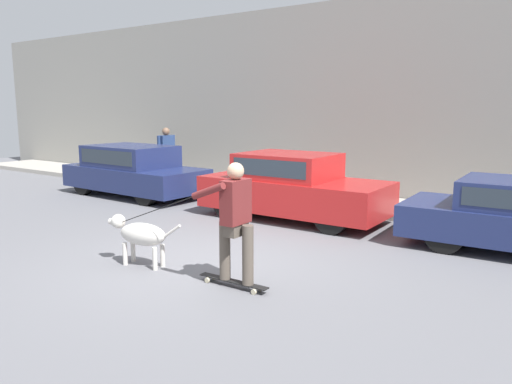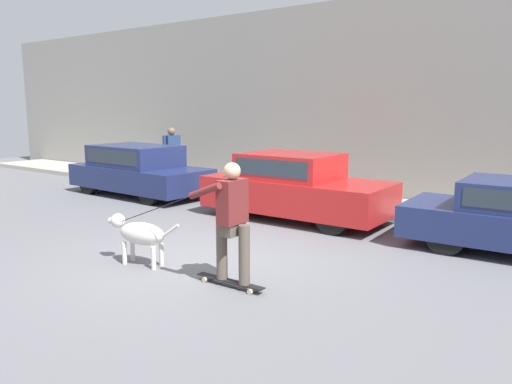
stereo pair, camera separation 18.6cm
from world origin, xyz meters
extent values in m
plane|color=slate|center=(0.00, 0.00, 0.00)|extent=(36.00, 36.00, 0.00)
cube|color=gray|center=(0.00, 6.47, 2.49)|extent=(32.00, 0.30, 4.97)
cube|color=#A39E93|center=(0.00, 5.32, 0.07)|extent=(30.00, 1.97, 0.14)
cylinder|color=black|center=(-4.06, 4.08, 0.33)|extent=(0.66, 0.22, 0.66)
cylinder|color=black|center=(-4.11, 2.60, 0.33)|extent=(0.66, 0.22, 0.66)
cylinder|color=black|center=(-6.56, 4.16, 0.33)|extent=(0.66, 0.22, 0.66)
cylinder|color=black|center=(-6.60, 2.68, 0.33)|extent=(0.66, 0.22, 0.66)
cube|color=navy|center=(-5.33, 3.38, 0.49)|extent=(4.07, 1.85, 0.58)
cube|color=navy|center=(-5.49, 3.38, 1.05)|extent=(2.35, 1.62, 0.55)
cube|color=#28333D|center=(-5.52, 2.60, 1.08)|extent=(2.03, 0.08, 0.35)
cylinder|color=black|center=(0.77, 4.11, 0.33)|extent=(0.67, 0.21, 0.66)
cylinder|color=black|center=(0.78, 2.67, 0.33)|extent=(0.67, 0.21, 0.66)
cylinder|color=black|center=(-1.66, 4.08, 0.33)|extent=(0.67, 0.21, 0.66)
cylinder|color=black|center=(-1.65, 2.65, 0.33)|extent=(0.67, 0.21, 0.66)
cube|color=#B21E1E|center=(-0.44, 3.38, 0.53)|extent=(3.93, 1.71, 0.66)
cube|color=#B21E1E|center=(-0.60, 3.37, 1.12)|extent=(1.94, 1.53, 0.52)
cube|color=#28333D|center=(-0.59, 2.62, 1.15)|extent=(1.69, 0.03, 0.34)
cylinder|color=black|center=(2.78, 4.03, 0.32)|extent=(0.65, 0.22, 0.64)
cylinder|color=black|center=(2.83, 2.62, 0.32)|extent=(0.65, 0.22, 0.64)
cylinder|color=beige|center=(-0.91, -0.76, 0.17)|extent=(0.07, 0.07, 0.34)
cylinder|color=beige|center=(-0.94, -0.58, 0.17)|extent=(0.07, 0.07, 0.34)
cylinder|color=beige|center=(-0.37, -0.67, 0.17)|extent=(0.07, 0.07, 0.34)
cylinder|color=beige|center=(-0.40, -0.49, 0.17)|extent=(0.07, 0.07, 0.34)
ellipsoid|color=beige|center=(-0.66, -0.63, 0.48)|extent=(0.83, 0.45, 0.33)
sphere|color=beige|center=(-1.11, -0.70, 0.63)|extent=(0.22, 0.22, 0.22)
cylinder|color=beige|center=(-1.20, -0.71, 0.62)|extent=(0.13, 0.11, 0.10)
cylinder|color=beige|center=(-0.15, -0.55, 0.58)|extent=(0.32, 0.09, 0.24)
cylinder|color=beige|center=(0.59, -0.65, 0.04)|extent=(0.07, 0.03, 0.07)
cylinder|color=beige|center=(0.59, -0.50, 0.04)|extent=(0.07, 0.03, 0.07)
cylinder|color=beige|center=(1.36, -0.64, 0.04)|extent=(0.07, 0.03, 0.07)
cylinder|color=beige|center=(1.35, -0.49, 0.04)|extent=(0.07, 0.03, 0.07)
cube|color=black|center=(0.97, -0.57, 0.08)|extent=(1.06, 0.13, 0.02)
cylinder|color=brown|center=(0.84, -0.57, 0.47)|extent=(0.15, 0.15, 0.78)
cylinder|color=brown|center=(1.21, -0.56, 0.47)|extent=(0.15, 0.15, 0.78)
cube|color=brown|center=(1.03, -0.57, 0.79)|extent=(0.18, 0.33, 0.16)
cube|color=maroon|center=(1.03, -0.57, 1.15)|extent=(0.21, 0.42, 0.57)
sphere|color=tan|center=(1.03, -0.57, 1.54)|extent=(0.22, 0.22, 0.22)
cylinder|color=maroon|center=(1.02, -0.31, 1.12)|extent=(0.09, 0.09, 0.54)
cylinder|color=maroon|center=(0.78, -0.81, 1.29)|extent=(0.54, 0.12, 0.27)
cylinder|color=black|center=(-0.29, -0.74, 0.90)|extent=(1.64, 0.11, 0.61)
cylinder|color=brown|center=(-5.83, 5.15, 0.54)|extent=(0.16, 0.16, 0.79)
cylinder|color=brown|center=(-5.84, 4.97, 0.54)|extent=(0.16, 0.16, 0.79)
cube|color=navy|center=(-5.84, 5.06, 1.22)|extent=(0.26, 0.47, 0.58)
cylinder|color=navy|center=(-5.82, 5.34, 1.23)|extent=(0.10, 0.10, 0.55)
cylinder|color=navy|center=(-5.86, 4.78, 1.23)|extent=(0.10, 0.10, 0.55)
sphere|color=brown|center=(-5.84, 5.06, 1.62)|extent=(0.23, 0.23, 0.23)
cube|color=#1E569E|center=(-5.82, 5.34, 0.82)|extent=(0.12, 0.32, 0.27)
camera|label=1|loc=(4.80, -5.52, 2.34)|focal=35.00mm
camera|label=2|loc=(4.95, -5.41, 2.34)|focal=35.00mm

